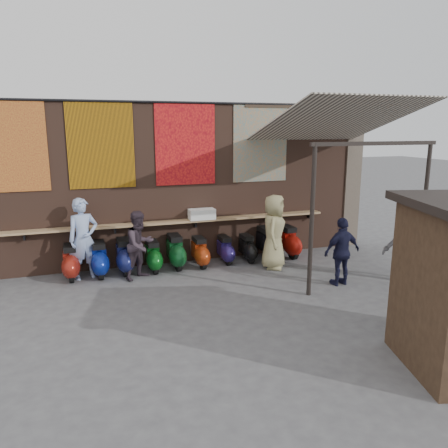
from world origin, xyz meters
name	(u,v)px	position (x,y,z in m)	size (l,w,h in m)	color
ground	(203,297)	(0.00, 0.00, 0.00)	(70.00, 70.00, 0.00)	#474749
brick_wall	(173,184)	(0.00, 2.70, 2.00)	(10.00, 0.40, 4.00)	brown
pier_right	(349,177)	(5.20, 2.70, 2.00)	(0.50, 0.50, 4.00)	#4C4238
eating_counter	(177,222)	(0.00, 2.33, 1.10)	(8.00, 0.32, 0.05)	#9E7A51
shelf_box	(202,214)	(0.64, 2.30, 1.26)	(0.65, 0.32, 0.26)	white
tapestry_redgold	(10,146)	(-3.60, 2.48, 3.00)	(1.50, 0.02, 2.00)	maroon
tapestry_sun	(101,145)	(-1.70, 2.48, 3.00)	(1.50, 0.02, 2.00)	orange
tapestry_orange	(185,144)	(0.30, 2.48, 3.00)	(1.50, 0.02, 2.00)	red
tapestry_multi	(260,143)	(2.30, 2.48, 3.00)	(1.50, 0.02, 2.00)	teal
hang_rail	(173,102)	(0.00, 2.47, 3.98)	(0.06, 0.06, 9.50)	black
scooter_stool_0	(71,262)	(-2.55, 2.03, 0.39)	(0.37, 0.82, 0.78)	maroon
scooter_stool_1	(100,259)	(-1.92, 2.01, 0.40)	(0.38, 0.85, 0.80)	navy
scooter_stool_2	(124,257)	(-1.35, 2.04, 0.41)	(0.39, 0.86, 0.82)	#13194A
scooter_stool_3	(153,256)	(-0.68, 1.97, 0.37)	(0.35, 0.78, 0.74)	#0B5217
scooter_stool_4	(176,252)	(-0.11, 2.04, 0.41)	(0.39, 0.86, 0.81)	#0E471E
scooter_stool_5	(200,252)	(0.49, 1.95, 0.36)	(0.35, 0.77, 0.73)	#9B2F0E
scooter_stool_6	(225,250)	(1.18, 2.02, 0.34)	(0.32, 0.72, 0.68)	#231856
scooter_stool_7	(247,248)	(1.77, 2.00, 0.34)	(0.32, 0.72, 0.68)	black
scooter_stool_8	(267,243)	(2.34, 2.04, 0.41)	(0.39, 0.87, 0.83)	black
scooter_stool_9	(289,242)	(2.96, 2.01, 0.41)	(0.39, 0.86, 0.82)	#9E140C
diner_left	(83,239)	(-2.24, 1.99, 0.93)	(0.68, 0.45, 1.86)	#98AFDD
diner_right	(140,245)	(-1.03, 1.57, 0.79)	(0.77, 0.60, 1.57)	#342832
shopper_navy	(342,252)	(3.07, -0.28, 0.75)	(0.88, 0.37, 1.51)	black
shopper_grey	(411,242)	(4.66, -0.55, 0.90)	(1.16, 0.66, 1.79)	#57575C
shopper_tan	(274,232)	(2.17, 1.28, 0.91)	(0.89, 0.58, 1.82)	tan
awning_canvas	(336,121)	(3.50, 0.90, 3.55)	(3.20, 3.40, 0.03)	beige
awning_ledger	(303,106)	(3.50, 2.49, 3.95)	(3.30, 0.08, 0.12)	#33261C
awning_header	(376,143)	(3.50, -0.60, 3.08)	(3.00, 0.08, 0.08)	black
awning_post_left	(312,222)	(2.10, -0.60, 1.55)	(0.09, 0.09, 3.10)	black
awning_post_right	(424,213)	(4.90, -0.60, 1.55)	(0.09, 0.09, 3.10)	black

